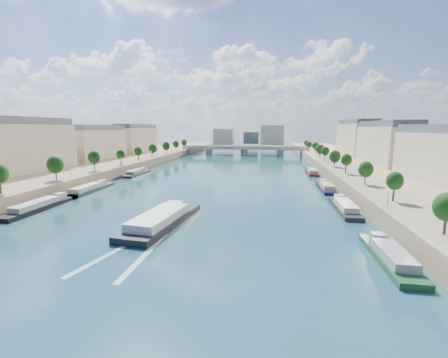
% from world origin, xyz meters
% --- Properties ---
extents(ground, '(700.00, 700.00, 0.00)m').
position_xyz_m(ground, '(0.00, 100.00, 0.00)').
color(ground, '#0D363B').
rests_on(ground, ground).
extents(quay_left, '(44.00, 520.00, 5.00)m').
position_xyz_m(quay_left, '(-72.00, 100.00, 2.50)').
color(quay_left, '#9E8460').
rests_on(quay_left, ground).
extents(quay_right, '(44.00, 520.00, 5.00)m').
position_xyz_m(quay_right, '(72.00, 100.00, 2.50)').
color(quay_right, '#9E8460').
rests_on(quay_right, ground).
extents(pave_left, '(14.00, 520.00, 0.10)m').
position_xyz_m(pave_left, '(-57.00, 100.00, 5.05)').
color(pave_left, gray).
rests_on(pave_left, quay_left).
extents(pave_right, '(14.00, 520.00, 0.10)m').
position_xyz_m(pave_right, '(57.00, 100.00, 5.05)').
color(pave_right, gray).
rests_on(pave_right, quay_right).
extents(trees_left, '(4.80, 268.80, 8.26)m').
position_xyz_m(trees_left, '(-55.00, 102.00, 10.48)').
color(trees_left, '#382B1E').
rests_on(trees_left, ground).
extents(trees_right, '(4.80, 268.80, 8.26)m').
position_xyz_m(trees_right, '(55.00, 110.00, 10.48)').
color(trees_right, '#382B1E').
rests_on(trees_right, ground).
extents(lamps_left, '(0.36, 200.36, 4.28)m').
position_xyz_m(lamps_left, '(-52.50, 90.00, 7.78)').
color(lamps_left, black).
rests_on(lamps_left, ground).
extents(lamps_right, '(0.36, 200.36, 4.28)m').
position_xyz_m(lamps_right, '(52.50, 105.00, 7.78)').
color(lamps_right, black).
rests_on(lamps_right, ground).
extents(buildings_left, '(16.00, 226.00, 23.20)m').
position_xyz_m(buildings_left, '(-85.00, 112.00, 16.45)').
color(buildings_left, beige).
rests_on(buildings_left, ground).
extents(buildings_right, '(16.00, 226.00, 23.20)m').
position_xyz_m(buildings_right, '(85.00, 112.00, 16.45)').
color(buildings_right, beige).
rests_on(buildings_right, ground).
extents(skyline, '(79.00, 42.00, 22.00)m').
position_xyz_m(skyline, '(3.19, 319.52, 14.66)').
color(skyline, beige).
rests_on(skyline, ground).
extents(bridge, '(112.00, 12.00, 8.15)m').
position_xyz_m(bridge, '(0.00, 235.73, 5.08)').
color(bridge, '#C1B79E').
rests_on(bridge, ground).
extents(tour_barge, '(12.58, 32.21, 4.26)m').
position_xyz_m(tour_barge, '(-3.65, 36.81, 1.25)').
color(tour_barge, black).
rests_on(tour_barge, ground).
extents(wake, '(10.73, 26.01, 0.04)m').
position_xyz_m(wake, '(-3.65, 20.30, 0.02)').
color(wake, silver).
rests_on(wake, ground).
extents(moored_barges_left, '(5.00, 129.86, 3.60)m').
position_xyz_m(moored_barges_left, '(-45.50, 59.78, 0.84)').
color(moored_barges_left, maroon).
rests_on(moored_barges_left, ground).
extents(moored_barges_right, '(5.00, 166.64, 3.60)m').
position_xyz_m(moored_barges_right, '(45.50, 55.20, 0.84)').
color(moored_barges_right, black).
rests_on(moored_barges_right, ground).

